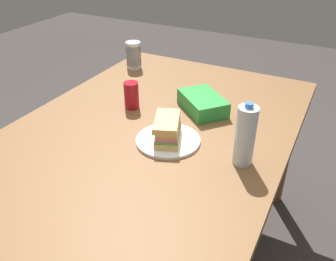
{
  "coord_description": "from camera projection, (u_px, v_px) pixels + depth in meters",
  "views": [
    {
      "loc": [
        -1.06,
        -0.63,
        1.51
      ],
      "look_at": [
        -0.04,
        -0.11,
        0.81
      ],
      "focal_mm": 37.7,
      "sensor_mm": 36.0,
      "label": 1
    }
  ],
  "objects": [
    {
      "name": "sandwich",
      "position": [
        168.0,
        129.0,
        1.34
      ],
      "size": [
        0.2,
        0.16,
        0.08
      ],
      "color": "#DBB26B",
      "rests_on": "paper_plate"
    },
    {
      "name": "ground_plane",
      "position": [
        154.0,
        254.0,
        1.84
      ],
      "size": [
        8.0,
        8.0,
        0.0
      ],
      "primitive_type": "plane",
      "color": "#383330"
    },
    {
      "name": "dining_table",
      "position": [
        150.0,
        147.0,
        1.48
      ],
      "size": [
        1.61,
        1.09,
        0.76
      ],
      "color": "brown",
      "rests_on": "ground_plane"
    },
    {
      "name": "plastic_cup_stack",
      "position": [
        134.0,
        55.0,
        1.99
      ],
      "size": [
        0.08,
        0.08,
        0.15
      ],
      "color": "silver",
      "rests_on": "dining_table"
    },
    {
      "name": "paper_plate",
      "position": [
        168.0,
        140.0,
        1.36
      ],
      "size": [
        0.25,
        0.25,
        0.01
      ],
      "primitive_type": "cylinder",
      "color": "white",
      "rests_on": "dining_table"
    },
    {
      "name": "water_bottle_tall",
      "position": [
        245.0,
        136.0,
        1.19
      ],
      "size": [
        0.07,
        0.07,
        0.23
      ],
      "color": "silver",
      "rests_on": "dining_table"
    },
    {
      "name": "soda_can_red",
      "position": [
        131.0,
        95.0,
        1.57
      ],
      "size": [
        0.07,
        0.07,
        0.12
      ],
      "primitive_type": "cylinder",
      "color": "maroon",
      "rests_on": "dining_table"
    },
    {
      "name": "chip_bag",
      "position": [
        203.0,
        103.0,
        1.57
      ],
      "size": [
        0.26,
        0.27,
        0.07
      ],
      "primitive_type": "cube",
      "rotation": [
        0.0,
        0.0,
        4.0
      ],
      "color": "#268C38",
      "rests_on": "dining_table"
    }
  ]
}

